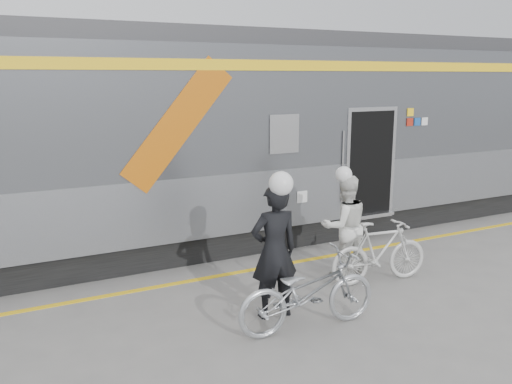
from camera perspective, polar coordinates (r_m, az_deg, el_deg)
ground at (r=7.96m, az=10.01°, el=-12.32°), size 90.00×90.00×0.00m
train at (r=11.05m, az=-1.83°, el=5.80°), size 24.00×3.17×4.10m
safety_strip at (r=9.63m, az=2.24°, el=-7.72°), size 24.00×0.12×0.01m
man at (r=7.40m, az=1.93°, el=-6.25°), size 0.71×0.49×1.88m
bicycle_left at (r=7.20m, az=5.48°, el=-10.42°), size 2.00×0.80×1.03m
woman at (r=9.07m, az=9.30°, el=-3.53°), size 0.90×0.75×1.69m
bicycle_right at (r=8.94m, az=12.88°, el=-6.16°), size 1.76×0.71×1.03m
helmet_man at (r=7.13m, az=2.00°, el=2.17°), size 0.33×0.33×0.33m
helmet_woman at (r=8.86m, az=9.52°, el=2.59°), size 0.27×0.27×0.27m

